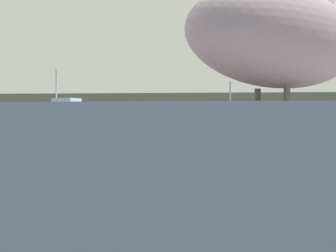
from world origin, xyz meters
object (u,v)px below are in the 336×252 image
(pelican, at_px, (281,36))
(mooring_buoy, at_px, (5,140))
(fishing_boat_blue, at_px, (71,120))
(fishing_boat_red, at_px, (211,123))

(pelican, relative_size, mooring_buoy, 2.02)
(fishing_boat_blue, xyz_separation_m, mooring_buoy, (5.00, -24.91, -0.73))
(fishing_boat_blue, xyz_separation_m, fishing_boat_red, (11.37, -0.13, -0.19))
(fishing_boat_red, bearing_deg, pelican, -73.30)
(fishing_boat_blue, bearing_deg, pelican, 131.03)
(pelican, bearing_deg, fishing_boat_blue, 64.70)
(fishing_boat_blue, distance_m, mooring_buoy, 25.42)
(fishing_boat_red, bearing_deg, mooring_buoy, -88.10)
(fishing_boat_blue, bearing_deg, mooring_buoy, 125.13)
(fishing_boat_blue, height_order, fishing_boat_red, fishing_boat_blue)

